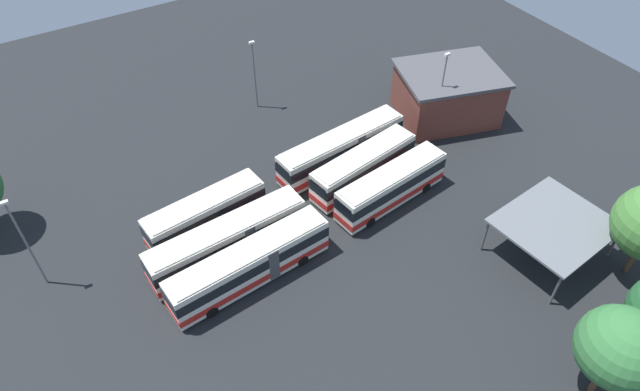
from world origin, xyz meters
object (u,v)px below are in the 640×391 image
bus_row0_slot0 (342,148)px  bus_row1_slot1 (229,240)px  lamp_post_by_building (441,90)px  tree_east_edge (619,348)px  bus_row0_slot2 (391,186)px  lamp_post_far_corner (254,72)px  lamp_post_mid_lot (25,241)px  bus_row1_slot2 (250,264)px  maintenance_shelter (555,224)px  bus_row0_slot1 (363,167)px  bus_row1_slot0 (206,214)px  depot_building (447,94)px

bus_row0_slot0 → bus_row1_slot1: same height
bus_row1_slot1 → lamp_post_by_building: 25.63m
tree_east_edge → bus_row0_slot2: bearing=-88.0°
lamp_post_far_corner → lamp_post_by_building: (-13.70, 13.32, 0.57)m
bus_row0_slot0 → lamp_post_mid_lot: size_ratio=1.52×
bus_row1_slot1 → lamp_post_by_building: (-25.09, -4.31, 2.98)m
lamp_post_far_corner → lamp_post_mid_lot: 27.93m
bus_row0_slot2 → bus_row1_slot2: bearing=5.6°
bus_row1_slot1 → maintenance_shelter: size_ratio=1.50×
bus_row0_slot1 → lamp_post_far_corner: (2.82, -16.00, 2.41)m
tree_east_edge → lamp_post_by_building: bearing=-108.9°
bus_row0_slot2 → lamp_post_far_corner: 19.80m
bus_row1_slot1 → maintenance_shelter: maintenance_shelter is taller
bus_row1_slot1 → lamp_post_far_corner: lamp_post_far_corner is taller
bus_row0_slot2 → bus_row0_slot0: bearing=-82.6°
bus_row1_slot0 → bus_row0_slot0: bearing=-174.7°
bus_row1_slot2 → tree_east_edge: (-15.24, 20.23, 3.44)m
bus_row1_slot0 → lamp_post_by_building: (-25.53, -0.74, 2.98)m
lamp_post_mid_lot → bus_row1_slot0: bearing=173.7°
bus_row0_slot2 → bus_row1_slot0: (15.30, -5.28, -0.00)m
bus_row0_slot1 → lamp_post_mid_lot: size_ratio=1.26×
bus_row1_slot2 → bus_row1_slot0: bearing=-83.0°
bus_row0_slot2 → bus_row1_slot0: bearing=-19.0°
bus_row0_slot1 → bus_row1_slot1: size_ratio=0.83×
bus_row1_slot2 → lamp_post_by_building: lamp_post_by_building is taller
bus_row1_slot2 → lamp_post_by_building: bearing=-163.2°
bus_row0_slot1 → bus_row0_slot2: 3.41m
lamp_post_by_building → depot_building: bearing=-149.3°
lamp_post_far_corner → bus_row0_slot0: bearing=101.6°
bus_row1_slot1 → lamp_post_far_corner: 21.13m
bus_row1_slot1 → bus_row1_slot2: (-0.38, 3.14, 0.00)m
bus_row1_slot2 → bus_row1_slot1: bearing=-83.0°
bus_row0_slot2 → bus_row1_slot2: (14.48, 1.43, 0.00)m
bus_row1_slot1 → bus_row0_slot0: bearing=-160.7°
bus_row1_slot0 → maintenance_shelter: maintenance_shelter is taller
bus_row0_slot2 → maintenance_shelter: (-7.27, 11.53, 1.53)m
bus_row0_slot1 → bus_row1_slot0: size_ratio=1.06×
bus_row0_slot0 → lamp_post_far_corner: (2.61, -12.73, 2.41)m
bus_row0_slot1 → lamp_post_by_building: lamp_post_by_building is taller
depot_building → lamp_post_mid_lot: bearing=1.1°
bus_row0_slot0 → bus_row1_slot2: same height
depot_building → maintenance_shelter: 19.86m
bus_row0_slot0 → lamp_post_by_building: 11.50m
depot_building → lamp_post_by_building: bearing=30.7°
bus_row0_slot1 → bus_row1_slot1: same height
bus_row1_slot0 → lamp_post_mid_lot: lamp_post_mid_lot is taller
bus_row1_slot1 → maintenance_shelter: (-22.13, 13.25, 1.53)m
lamp_post_by_building → tree_east_edge: (9.46, 27.68, 0.46)m
bus_row0_slot1 → maintenance_shelter: 16.93m
maintenance_shelter → bus_row0_slot1: bearing=-62.0°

